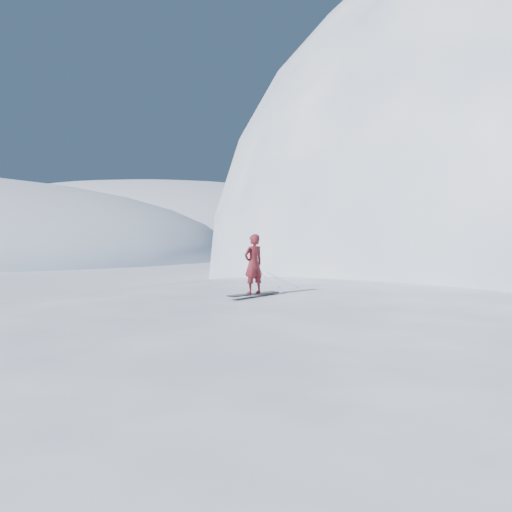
{
  "coord_description": "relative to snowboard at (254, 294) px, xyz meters",
  "views": [
    {
      "loc": [
        -1.22,
        -12.61,
        4.26
      ],
      "look_at": [
        -2.3,
        1.88,
        3.5
      ],
      "focal_mm": 32.0,
      "sensor_mm": 36.0,
      "label": 1
    }
  ],
  "objects": [
    {
      "name": "far_ridge_c",
      "position": [
        -37.7,
        109.12,
        -2.41
      ],
      "size": [
        140.0,
        90.0,
        36.0
      ],
      "primitive_type": "ellipsoid",
      "color": "white",
      "rests_on": "ground"
    },
    {
      "name": "board_tracks",
      "position": [
        0.4,
        4.88,
        0.01
      ],
      "size": [
        1.8,
        5.91,
        0.04
      ],
      "color": "silver",
      "rests_on": "ground"
    },
    {
      "name": "snowboarder",
      "position": [
        0.0,
        0.0,
        0.9
      ],
      "size": [
        0.77,
        0.75,
        1.77
      ],
      "primitive_type": "imported",
      "rotation": [
        0.0,
        0.0,
        3.86
      ],
      "color": "maroon",
      "rests_on": "snowboard"
    },
    {
      "name": "snowboard",
      "position": [
        0.0,
        0.0,
        0.0
      ],
      "size": [
        1.49,
        1.37,
        0.03
      ],
      "primitive_type": "cube",
      "rotation": [
        0.0,
        0.0,
        0.72
      ],
      "color": "black",
      "rests_on": "near_ridge"
    },
    {
      "name": "ground",
      "position": [
        2.3,
        -0.88,
        -2.41
      ],
      "size": [
        400.0,
        400.0,
        0.0
      ],
      "primitive_type": "plane",
      "color": "white",
      "rests_on": "ground"
    },
    {
      "name": "peak_shoulder",
      "position": [
        12.3,
        19.12,
        -2.41
      ],
      "size": [
        28.0,
        24.0,
        18.0
      ],
      "primitive_type": "ellipsoid",
      "color": "white",
      "rests_on": "ground"
    },
    {
      "name": "wind_bumps",
      "position": [
        1.74,
        1.24,
        -2.41
      ],
      "size": [
        16.0,
        14.4,
        1.0
      ],
      "color": "white",
      "rests_on": "ground"
    },
    {
      "name": "near_ridge",
      "position": [
        3.3,
        2.12,
        -2.41
      ],
      "size": [
        36.0,
        28.0,
        4.8
      ],
      "primitive_type": "ellipsoid",
      "color": "white",
      "rests_on": "ground"
    }
  ]
}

